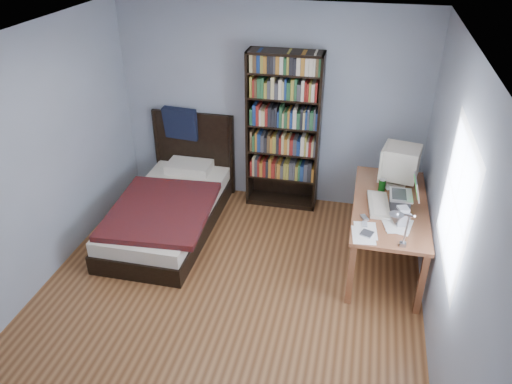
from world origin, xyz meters
TOP-DOWN VIEW (x-y plane):
  - room at (0.03, -0.00)m, footprint 4.20×4.24m
  - desk at (1.50, 1.39)m, footprint 0.75×1.60m
  - crt_monitor at (1.57, 1.43)m, footprint 0.45×0.41m
  - laptop at (1.61, 0.91)m, footprint 0.29×0.29m
  - desk_lamp at (1.49, -0.13)m, footprint 0.22×0.50m
  - keyboard at (1.38, 0.87)m, footprint 0.25×0.53m
  - speaker at (1.60, 0.57)m, footprint 0.13×0.13m
  - soda_can at (1.41, 1.21)m, footprint 0.07×0.07m
  - mouse at (1.48, 1.27)m, footprint 0.06×0.11m
  - phone_silver at (1.25, 0.61)m, footprint 0.09×0.12m
  - phone_grey at (1.26, 0.49)m, footprint 0.05×0.10m
  - external_drive at (1.28, 0.33)m, footprint 0.14×0.14m
  - bookshelf at (0.20, 1.94)m, footprint 0.89×0.30m
  - bed at (-1.01, 1.13)m, footprint 1.19×2.12m

SIDE VIEW (x-z plane):
  - bed at x=-1.01m, z-range -0.33..0.84m
  - desk at x=1.50m, z-range 0.05..0.78m
  - phone_silver at x=1.25m, z-range 0.73..0.75m
  - phone_grey at x=1.26m, z-range 0.73..0.75m
  - external_drive at x=1.28m, z-range 0.73..0.75m
  - mouse at x=1.48m, z-range 0.73..0.77m
  - keyboard at x=1.38m, z-range 0.72..0.77m
  - soda_can at x=1.41m, z-range 0.73..0.86m
  - speaker at x=1.60m, z-range 0.73..0.93m
  - laptop at x=1.61m, z-range 0.65..1.01m
  - crt_monitor at x=1.57m, z-range 0.76..1.20m
  - bookshelf at x=0.20m, z-range 0.00..1.99m
  - desk_lamp at x=1.49m, z-range 0.91..1.50m
  - room at x=0.03m, z-range 0.00..2.50m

